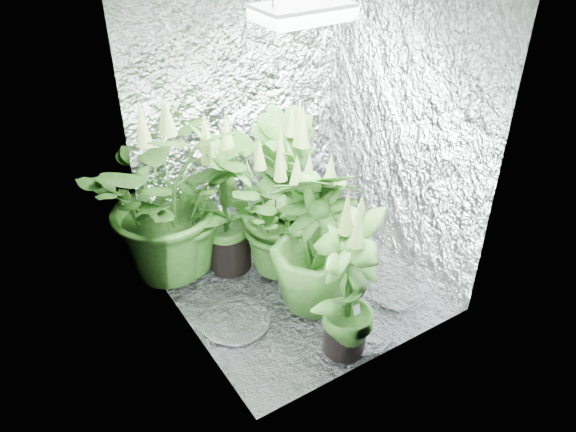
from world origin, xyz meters
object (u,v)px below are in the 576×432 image
at_px(plant_b, 225,202).
at_px(circulation_fan, 320,204).
at_px(plant_f, 348,286).
at_px(plant_d, 315,239).
at_px(plant_a, 168,197).
at_px(plant_c, 288,187).
at_px(plant_e, 283,210).
at_px(grow_lamp, 303,12).

distance_m(plant_b, circulation_fan, 0.99).
bearing_deg(plant_f, plant_d, 79.41).
xyz_separation_m(plant_b, plant_f, (0.20, -1.10, -0.05)).
bearing_deg(circulation_fan, plant_b, 165.15).
bearing_deg(plant_a, plant_d, -52.74).
height_order(plant_c, circulation_fan, plant_c).
relative_size(plant_a, circulation_fan, 3.55).
xyz_separation_m(plant_d, plant_f, (-0.08, -0.44, -0.03)).
relative_size(plant_d, plant_e, 0.94).
relative_size(plant_b, plant_d, 1.07).
bearing_deg(plant_f, plant_e, 82.73).
height_order(plant_c, plant_f, plant_c).
relative_size(plant_c, plant_d, 1.03).
distance_m(plant_a, plant_c, 0.84).
bearing_deg(plant_b, plant_f, -79.66).
bearing_deg(plant_d, circulation_fan, 52.31).
bearing_deg(plant_d, plant_c, 72.74).
bearing_deg(plant_a, plant_e, -31.05).
relative_size(grow_lamp, plant_e, 0.43).
relative_size(plant_f, circulation_fan, 2.91).
relative_size(plant_b, plant_c, 1.04).
distance_m(grow_lamp, plant_b, 1.40).
relative_size(plant_a, plant_b, 1.09).
relative_size(plant_b, plant_f, 1.12).
height_order(plant_a, plant_f, plant_a).
bearing_deg(plant_a, circulation_fan, -0.81).
relative_size(plant_d, circulation_fan, 3.05).
relative_size(grow_lamp, plant_d, 0.45).
xyz_separation_m(grow_lamp, plant_e, (0.01, 0.23, -1.34)).
distance_m(plant_a, plant_f, 1.37).
distance_m(plant_b, plant_e, 0.39).
bearing_deg(plant_c, plant_e, -129.95).
distance_m(plant_c, plant_f, 1.10).
xyz_separation_m(plant_d, circulation_fan, (0.62, 0.80, -0.36)).
relative_size(grow_lamp, plant_c, 0.44).
relative_size(plant_d, plant_f, 1.05).
xyz_separation_m(plant_b, plant_d, (0.28, -0.66, -0.03)).
bearing_deg(plant_a, plant_b, -24.71).
distance_m(plant_a, plant_d, 1.03).
xyz_separation_m(plant_a, circulation_fan, (1.24, -0.02, -0.46)).
bearing_deg(plant_f, plant_c, 75.45).
height_order(plant_c, plant_d, plant_c).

